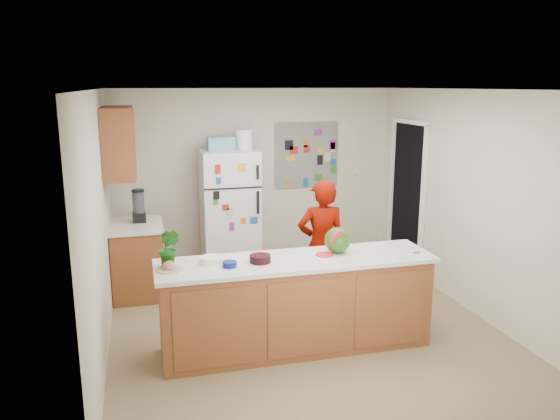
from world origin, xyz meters
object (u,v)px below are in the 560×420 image
object	(u,v)px
person	(321,246)
cherry_bowl	(260,259)
watermelon	(337,240)
refrigerator	(230,212)

from	to	relation	value
person	cherry_bowl	bearing A→B (deg)	48.18
person	watermelon	xyz separation A→B (m)	(-0.12, -0.81, 0.30)
watermelon	person	bearing A→B (deg)	81.75
cherry_bowl	refrigerator	bearing A→B (deg)	87.40
cherry_bowl	watermelon	bearing A→B (deg)	4.27
watermelon	cherry_bowl	distance (m)	0.80
refrigerator	cherry_bowl	xyz separation A→B (m)	(-0.11, -2.39, 0.11)
watermelon	cherry_bowl	xyz separation A→B (m)	(-0.79, -0.06, -0.11)
refrigerator	watermelon	world-z (taller)	refrigerator
refrigerator	person	world-z (taller)	refrigerator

